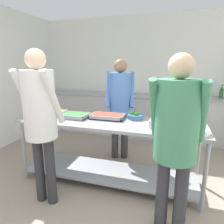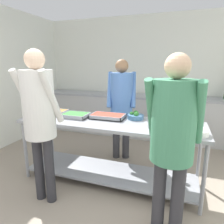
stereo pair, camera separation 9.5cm
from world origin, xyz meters
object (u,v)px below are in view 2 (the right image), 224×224
(serving_tray_vegetables, at_px, (52,112))
(cook_behind_counter, at_px, (121,99))
(serving_tray_roast, at_px, (76,115))
(guest_serving_right, at_px, (173,131))
(guest_serving_left, at_px, (39,112))
(sauce_pan, at_px, (160,124))
(serving_tray_greens, at_px, (108,116))
(broccoli_bowl, at_px, (136,116))
(plate_stack, at_px, (195,132))

(serving_tray_vegetables, bearing_deg, cook_behind_counter, 35.62)
(serving_tray_roast, xyz_separation_m, guest_serving_right, (1.33, -0.69, 0.14))
(guest_serving_left, bearing_deg, serving_tray_vegetables, 116.86)
(serving_tray_vegetables, height_order, sauce_pan, sauce_pan)
(serving_tray_roast, xyz_separation_m, cook_behind_counter, (0.46, 0.70, 0.14))
(guest_serving_left, bearing_deg, serving_tray_greens, 56.18)
(serving_tray_greens, bearing_deg, sauce_pan, -16.90)
(sauce_pan, bearing_deg, broccoli_bowl, 139.24)
(broccoli_bowl, xyz_separation_m, cook_behind_counter, (-0.36, 0.52, 0.12))
(serving_tray_vegetables, distance_m, guest_serving_left, 0.84)
(sauce_pan, relative_size, guest_serving_left, 0.24)
(plate_stack, distance_m, guest_serving_right, 0.54)
(serving_tray_vegetables, height_order, serving_tray_greens, same)
(serving_tray_greens, distance_m, sauce_pan, 0.76)
(serving_tray_vegetables, distance_m, serving_tray_roast, 0.44)
(serving_tray_greens, bearing_deg, guest_serving_right, -41.50)
(broccoli_bowl, relative_size, cook_behind_counter, 0.13)
(cook_behind_counter, bearing_deg, serving_tray_greens, -91.66)
(sauce_pan, relative_size, cook_behind_counter, 0.25)
(serving_tray_vegetables, relative_size, plate_stack, 1.59)
(plate_stack, height_order, guest_serving_right, guest_serving_right)
(serving_tray_roast, xyz_separation_m, broccoli_bowl, (0.82, 0.18, 0.01))
(guest_serving_right, bearing_deg, plate_stack, 65.63)
(serving_tray_roast, height_order, broccoli_bowl, broccoli_bowl)
(serving_tray_vegetables, distance_m, serving_tray_greens, 0.88)
(plate_stack, height_order, cook_behind_counter, cook_behind_counter)
(serving_tray_greens, xyz_separation_m, guest_serving_left, (-0.51, -0.76, 0.20))
(broccoli_bowl, xyz_separation_m, guest_serving_right, (0.52, -0.87, 0.13))
(serving_tray_vegetables, relative_size, cook_behind_counter, 0.26)
(sauce_pan, distance_m, guest_serving_left, 1.36)
(serving_tray_roast, bearing_deg, plate_stack, -7.94)
(guest_serving_left, distance_m, guest_serving_right, 1.40)
(serving_tray_vegetables, distance_m, guest_serving_right, 1.92)
(serving_tray_roast, relative_size, sauce_pan, 0.87)
(cook_behind_counter, bearing_deg, guest_serving_right, -57.92)
(serving_tray_greens, distance_m, broccoli_bowl, 0.38)
(sauce_pan, relative_size, plate_stack, 1.51)
(guest_serving_left, height_order, guest_serving_right, guest_serving_left)
(serving_tray_vegetables, relative_size, guest_serving_right, 0.26)
(serving_tray_vegetables, height_order, cook_behind_counter, cook_behind_counter)
(serving_tray_roast, distance_m, serving_tray_greens, 0.45)
(broccoli_bowl, bearing_deg, serving_tray_vegetables, -174.44)
(guest_serving_right, xyz_separation_m, cook_behind_counter, (-0.87, 1.39, -0.01))
(serving_tray_roast, height_order, plate_stack, plate_stack)
(serving_tray_roast, relative_size, cook_behind_counter, 0.22)
(sauce_pan, xyz_separation_m, guest_serving_left, (-1.24, -0.54, 0.17))
(cook_behind_counter, bearing_deg, guest_serving_left, -111.13)
(serving_tray_vegetables, distance_m, broccoli_bowl, 1.26)
(serving_tray_roast, relative_size, serving_tray_greens, 0.78)
(plate_stack, bearing_deg, guest_serving_left, -164.37)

